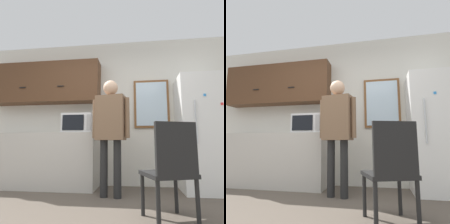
# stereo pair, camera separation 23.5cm
# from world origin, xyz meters

# --- Properties ---
(back_wall) EXTENTS (6.00, 0.06, 2.70)m
(back_wall) POSITION_xyz_m (0.00, 2.12, 1.35)
(back_wall) COLOR silver
(back_wall) RESTS_ON ground_plane
(counter) EXTENTS (2.09, 0.60, 0.92)m
(counter) POSITION_xyz_m (-1.16, 1.79, 0.46)
(counter) COLOR #BCB7AD
(counter) RESTS_ON ground_plane
(upper_cabinets) EXTENTS (2.09, 0.34, 0.77)m
(upper_cabinets) POSITION_xyz_m (-1.16, 1.93, 1.88)
(upper_cabinets) COLOR #51331E
(microwave) EXTENTS (0.51, 0.41, 0.32)m
(microwave) POSITION_xyz_m (-0.42, 1.75, 1.08)
(microwave) COLOR white
(microwave) RESTS_ON counter
(person) EXTENTS (0.56, 0.29, 1.67)m
(person) POSITION_xyz_m (0.18, 1.30, 1.02)
(person) COLOR black
(person) RESTS_ON ground_plane
(refrigerator) EXTENTS (0.80, 0.67, 1.82)m
(refrigerator) POSITION_xyz_m (1.63, 1.77, 0.91)
(refrigerator) COLOR white
(refrigerator) RESTS_ON ground_plane
(chair) EXTENTS (0.56, 0.56, 0.93)m
(chair) POSITION_xyz_m (0.88, 0.46, 0.51)
(chair) COLOR black
(chair) RESTS_ON ground_plane
(window) EXTENTS (0.63, 0.05, 0.89)m
(window) POSITION_xyz_m (0.83, 2.08, 1.46)
(window) COLOR brown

